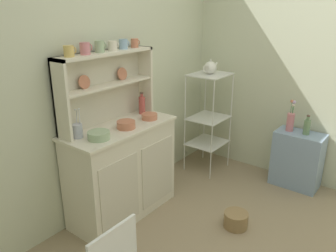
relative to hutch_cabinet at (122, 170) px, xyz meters
The scene contains 20 objects.
wall_back 0.85m from the hutch_cabinet, 81.18° to the left, with size 3.84×0.05×2.50m, color beige.
hutch_cabinet is the anchor object (origin of this frame).
hutch_shelf_unit 0.80m from the hutch_cabinet, 90.00° to the left, with size 0.96×0.18×0.62m.
bakers_rack 1.28m from the hutch_cabinet, ahead, with size 0.43×0.37×1.13m.
side_shelf_blue 1.84m from the hutch_cabinet, 36.39° to the right, with size 0.28×0.48×0.60m, color #849EBC.
floor_basket 1.09m from the hutch_cabinet, 64.95° to the right, with size 0.21×0.21×0.14m, color #93754C.
cup_gold_0 1.14m from the hutch_cabinet, 160.97° to the left, with size 0.09×0.08×0.08m.
cup_rose_1 1.11m from the hutch_cabinet, 149.29° to the left, with size 0.09×0.08×0.09m.
cup_sage_2 1.09m from the hutch_cabinet, 115.98° to the left, with size 0.09×0.08×0.09m.
cup_cream_3 1.09m from the hutch_cabinet, 56.28° to the left, with size 0.09×0.08×0.08m.
cup_sky_4 1.10m from the hutch_cabinet, 30.56° to the left, with size 0.09×0.07×0.08m.
cup_terracotta_5 1.14m from the hutch_cabinet, 19.40° to the left, with size 0.08×0.07×0.08m.
bowl_mixing_large 0.54m from the hutch_cabinet, 166.31° to the right, with size 0.17×0.17×0.06m, color #9EB78E.
bowl_floral_medium 0.45m from the hutch_cabinet, 90.00° to the right, with size 0.16×0.16×0.06m, color #C67556.
bowl_cream_small 0.54m from the hutch_cabinet, 13.69° to the right, with size 0.14×0.14×0.05m, color #C67556.
jam_bottle 0.64m from the hutch_cabinet, 12.76° to the left, with size 0.06×0.06×0.21m.
utensil_jar 0.61m from the hutch_cabinet, 168.42° to the left, with size 0.08×0.08×0.24m.
porcelain_teapot 1.46m from the hutch_cabinet, ahead, with size 0.23×0.14×0.16m.
flower_vase 1.79m from the hutch_cabinet, 33.25° to the right, with size 0.08×0.08×0.33m.
oil_bottle 1.88m from the hutch_cabinet, 37.58° to the right, with size 0.06×0.06×0.20m.
Camera 1 is at (-1.94, -0.62, 1.85)m, focal length 36.29 mm.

